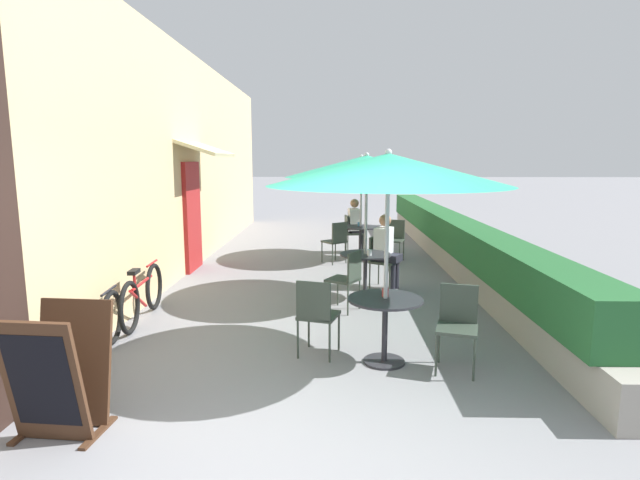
# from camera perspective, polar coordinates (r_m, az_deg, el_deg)

# --- Properties ---
(ground_plane) EXTENTS (120.00, 120.00, 0.00)m
(ground_plane) POSITION_cam_1_polar(r_m,az_deg,el_deg) (3.88, -3.88, -24.34)
(ground_plane) COLOR gray
(cafe_facade_wall) EXTENTS (0.98, 14.11, 4.20)m
(cafe_facade_wall) POSITION_cam_1_polar(r_m,az_deg,el_deg) (10.53, -14.57, 8.60)
(cafe_facade_wall) COLOR #D6B784
(cafe_facade_wall) RESTS_ON ground_plane
(planter_hedge) EXTENTS (0.60, 13.11, 1.01)m
(planter_hedge) POSITION_cam_1_polar(r_m,az_deg,el_deg) (10.58, 14.62, 0.15)
(planter_hedge) COLOR gray
(planter_hedge) RESTS_ON ground_plane
(patio_table_near) EXTENTS (0.79, 0.79, 0.71)m
(patio_table_near) POSITION_cam_1_polar(r_m,az_deg,el_deg) (5.35, 7.44, -8.57)
(patio_table_near) COLOR #28282D
(patio_table_near) RESTS_ON ground_plane
(patio_umbrella_near) EXTENTS (2.47, 2.47, 2.25)m
(patio_umbrella_near) POSITION_cam_1_polar(r_m,az_deg,el_deg) (5.10, 7.80, 7.96)
(patio_umbrella_near) COLOR #B7B7BC
(patio_umbrella_near) RESTS_ON ground_plane
(cafe_chair_near_left) EXTENTS (0.50, 0.50, 0.87)m
(cafe_chair_near_left) POSITION_cam_1_polar(r_m,az_deg,el_deg) (5.35, 15.45, -8.86)
(cafe_chair_near_left) COLOR #384238
(cafe_chair_near_left) RESTS_ON ground_plane
(cafe_chair_near_right) EXTENTS (0.50, 0.50, 0.87)m
(cafe_chair_near_right) POSITION_cam_1_polar(r_m,az_deg,el_deg) (5.45, -0.40, -8.16)
(cafe_chair_near_right) COLOR #384238
(cafe_chair_near_right) RESTS_ON ground_plane
(coffee_cup_near) EXTENTS (0.07, 0.07, 0.09)m
(coffee_cup_near) POSITION_cam_1_polar(r_m,az_deg,el_deg) (5.34, 7.46, -5.96)
(coffee_cup_near) COLOR #B73D3D
(coffee_cup_near) RESTS_ON patio_table_near
(patio_table_mid) EXTENTS (0.79, 0.79, 0.71)m
(patio_table_mid) POSITION_cam_1_polar(r_m,az_deg,el_deg) (7.76, 5.19, -2.94)
(patio_table_mid) COLOR #28282D
(patio_table_mid) RESTS_ON ground_plane
(patio_umbrella_mid) EXTENTS (2.47, 2.47, 2.25)m
(patio_umbrella_mid) POSITION_cam_1_polar(r_m,az_deg,el_deg) (7.58, 5.36, 8.37)
(patio_umbrella_mid) COLOR #B7B7BC
(patio_umbrella_mid) RESTS_ON ground_plane
(cafe_chair_mid_left) EXTENTS (0.55, 0.55, 0.87)m
(cafe_chair_mid_left) POSITION_cam_1_polar(r_m,az_deg,el_deg) (8.44, 6.89, -1.99)
(cafe_chair_mid_left) COLOR #384238
(cafe_chair_mid_left) RESTS_ON ground_plane
(seated_patron_mid_left) EXTENTS (0.51, 0.48, 1.25)m
(seated_patron_mid_left) POSITION_cam_1_polar(r_m,az_deg,el_deg) (8.37, 7.61, -0.92)
(seated_patron_mid_left) COLOR #23232D
(seated_patron_mid_left) RESTS_ON ground_plane
(cafe_chair_mid_right) EXTENTS (0.55, 0.55, 0.87)m
(cafe_chair_mid_right) POSITION_cam_1_polar(r_m,az_deg,el_deg) (7.08, 3.17, -4.10)
(cafe_chair_mid_right) COLOR #384238
(cafe_chair_mid_right) RESTS_ON ground_plane
(coffee_cup_mid) EXTENTS (0.07, 0.07, 0.09)m
(coffee_cup_mid) POSITION_cam_1_polar(r_m,az_deg,el_deg) (7.57, 5.65, -1.44)
(coffee_cup_mid) COLOR white
(coffee_cup_mid) RESTS_ON patio_table_mid
(patio_table_far) EXTENTS (0.79, 0.79, 0.71)m
(patio_table_far) POSITION_cam_1_polar(r_m,az_deg,el_deg) (10.87, 4.65, 0.55)
(patio_table_far) COLOR #28282D
(patio_table_far) RESTS_ON ground_plane
(patio_umbrella_far) EXTENTS (2.47, 2.47, 2.25)m
(patio_umbrella_far) POSITION_cam_1_polar(r_m,az_deg,el_deg) (10.75, 4.76, 8.60)
(patio_umbrella_far) COLOR #B7B7BC
(patio_umbrella_far) RESTS_ON ground_plane
(cafe_chair_far_left) EXTENTS (0.45, 0.45, 0.87)m
(cafe_chair_far_left) POSITION_cam_1_polar(r_m,az_deg,el_deg) (11.57, 3.57, 1.08)
(cafe_chair_far_left) COLOR #384238
(cafe_chair_far_left) RESTS_ON ground_plane
(seated_patron_far_left) EXTENTS (0.44, 0.37, 1.25)m
(seated_patron_far_left) POSITION_cam_1_polar(r_m,az_deg,el_deg) (11.56, 4.12, 1.92)
(seated_patron_far_left) COLOR #23232D
(seated_patron_far_left) RESTS_ON ground_plane
(cafe_chair_far_right) EXTENTS (0.56, 0.56, 0.87)m
(cafe_chair_far_right) POSITION_cam_1_polar(r_m,az_deg,el_deg) (10.34, 1.87, 0.13)
(cafe_chair_far_right) COLOR #384238
(cafe_chair_far_right) RESTS_ON ground_plane
(cafe_chair_far_back) EXTENTS (0.52, 0.52, 0.87)m
(cafe_chair_far_back) POSITION_cam_1_polar(r_m,az_deg,el_deg) (10.73, 8.50, 0.36)
(cafe_chair_far_back) COLOR #384238
(cafe_chair_far_back) RESTS_ON ground_plane
(coffee_cup_far) EXTENTS (0.07, 0.07, 0.09)m
(coffee_cup_far) POSITION_cam_1_polar(r_m,az_deg,el_deg) (10.90, 4.50, 1.82)
(coffee_cup_far) COLOR teal
(coffee_cup_far) RESTS_ON patio_table_far
(bicycle_leaning) EXTENTS (0.21, 1.68, 0.73)m
(bicycle_leaning) POSITION_cam_1_polar(r_m,az_deg,el_deg) (5.89, -24.35, -9.50)
(bicycle_leaning) COLOR black
(bicycle_leaning) RESTS_ON ground_plane
(bicycle_second) EXTENTS (0.16, 1.71, 0.76)m
(bicycle_second) POSITION_cam_1_polar(r_m,az_deg,el_deg) (7.11, -19.62, -5.96)
(bicycle_second) COLOR black
(bicycle_second) RESTS_ON ground_plane
(menu_board) EXTENTS (0.67, 0.68, 1.01)m
(menu_board) POSITION_cam_1_polar(r_m,az_deg,el_deg) (4.50, -27.60, -13.27)
(menu_board) COLOR #422819
(menu_board) RESTS_ON ground_plane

